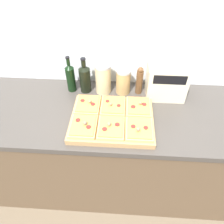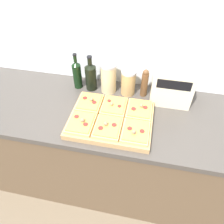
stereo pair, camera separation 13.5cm
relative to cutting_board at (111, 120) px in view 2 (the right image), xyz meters
The scene contains 16 objects.
ground_plane 0.95m from the cutting_board, 75.11° to the right, with size 12.00×12.00×0.00m, color brown.
wall_back 0.56m from the cutting_board, 82.64° to the left, with size 6.00×0.06×2.50m.
kitchen_counter 0.48m from the cutting_board, 59.44° to the left, with size 2.63×0.67×0.90m.
cutting_board is the anchor object (origin of this frame).
pizza_slice_back_left 0.19m from the cutting_board, 150.00° to the left, with size 0.15×0.18×0.05m.
pizza_slice_back_center 0.10m from the cutting_board, 90.09° to the left, with size 0.15×0.18×0.05m.
pizza_slice_back_right 0.19m from the cutting_board, 29.94° to the left, with size 0.15×0.18×0.05m.
pizza_slice_front_left 0.19m from the cutting_board, 150.05° to the right, with size 0.15×0.18×0.05m.
pizza_slice_front_center 0.10m from the cutting_board, 90.14° to the right, with size 0.15×0.18×0.05m.
pizza_slice_front_right 0.19m from the cutting_board, 30.10° to the right, with size 0.15×0.18×0.05m.
olive_oil_bottle 0.45m from the cutting_board, 135.54° to the left, with size 0.06×0.06×0.27m.
wine_bottle 0.38m from the cutting_board, 124.47° to the left, with size 0.08×0.08×0.26m.
grain_jar_tall 0.33m from the cutting_board, 104.99° to the left, with size 0.11×0.11×0.23m.
grain_jar_short 0.32m from the cutting_board, 79.54° to the left, with size 0.10×0.10×0.19m.
pepper_mill 0.36m from the cutting_board, 60.81° to the left, with size 0.05×0.05×0.21m.
toaster_oven 0.47m from the cutting_board, 40.38° to the left, with size 0.29×0.20×0.24m.
Camera 2 is at (0.14, -0.69, 1.91)m, focal length 35.00 mm.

